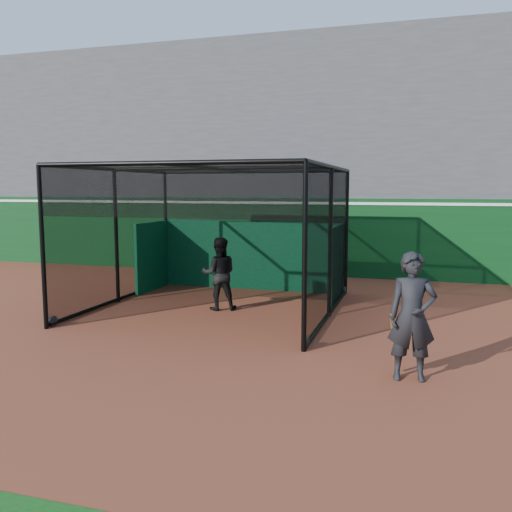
# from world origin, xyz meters

# --- Properties ---
(ground) EXTENTS (120.00, 120.00, 0.00)m
(ground) POSITION_xyz_m (0.00, 0.00, 0.00)
(ground) COLOR brown
(ground) RESTS_ON ground
(outfield_wall) EXTENTS (50.00, 0.50, 2.50)m
(outfield_wall) POSITION_xyz_m (0.00, 8.50, 1.29)
(outfield_wall) COLOR #0A3A14
(outfield_wall) RESTS_ON ground
(grandstand) EXTENTS (50.00, 7.85, 8.95)m
(grandstand) POSITION_xyz_m (0.00, 12.27, 4.48)
(grandstand) COLOR #4C4C4F
(grandstand) RESTS_ON ground
(batting_cage) EXTENTS (5.39, 5.58, 3.28)m
(batting_cage) POSITION_xyz_m (-0.34, 2.90, 1.63)
(batting_cage) COLOR black
(batting_cage) RESTS_ON ground
(batter) EXTENTS (1.00, 0.90, 1.69)m
(batter) POSITION_xyz_m (-0.26, 2.80, 0.85)
(batter) COLOR black
(batter) RESTS_ON ground
(on_deck_player) EXTENTS (0.76, 0.56, 1.91)m
(on_deck_player) POSITION_xyz_m (4.11, -0.76, 0.95)
(on_deck_player) COLOR black
(on_deck_player) RESTS_ON ground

